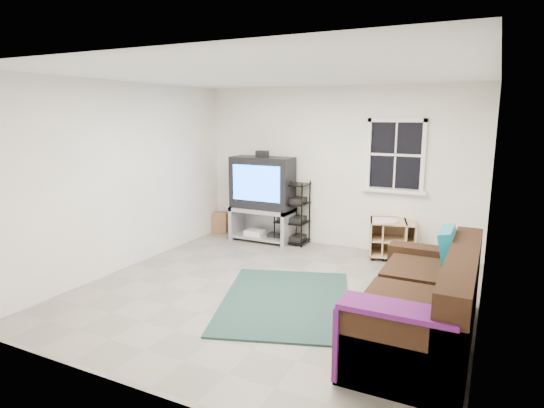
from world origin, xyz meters
The scene contains 8 objects.
room centered at (0.95, 2.27, 1.48)m, with size 4.60×4.62×4.60m.
tv_unit centered at (-1.20, 2.01, 0.86)m, with size 1.06×0.53×1.56m.
av_rack centered at (-0.68, 2.09, 0.46)m, with size 0.53×0.39×1.07m.
side_table_left centered at (1.09, 2.07, 0.31)m, with size 0.59×0.59×0.57m.
side_table_right centered at (0.93, 2.04, 0.34)m, with size 0.64×0.64×0.61m.
sofa centered at (1.83, -0.47, 0.35)m, with size 0.98×2.20×1.01m.
shag_rug centered at (0.26, -0.21, 0.01)m, with size 1.45×2.00×0.02m, color black.
paper_bag centered at (-2.17, 2.17, 0.19)m, with size 0.26×0.17×0.38m, color #A26C49.
Camera 1 is at (2.34, -4.75, 2.16)m, focal length 30.00 mm.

